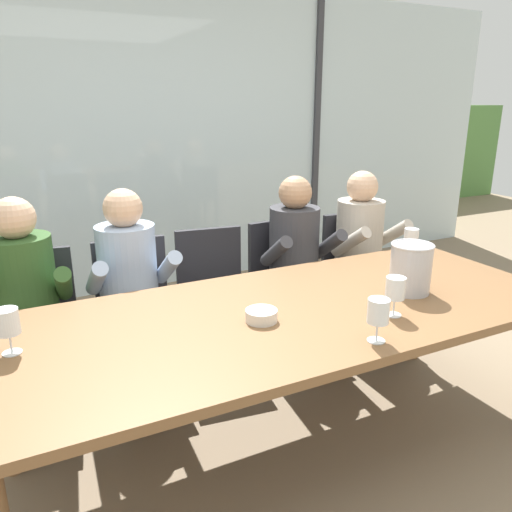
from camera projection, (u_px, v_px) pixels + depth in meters
The scene contains 20 objects.
ground at pixel (213, 359), 3.27m from camera, with size 14.00×14.00×0.00m, color #847056.
window_glass_panel at pixel (141, 143), 4.22m from camera, with size 7.81×0.03×2.60m, color silver.
window_mullion_right at pixel (316, 137), 4.95m from camera, with size 0.06×0.06×2.60m, color #38383D.
hillside_vineyard at pixel (91, 164), 7.01m from camera, with size 13.81×2.40×1.58m, color #568942.
dining_table at pixel (291, 322), 2.22m from camera, with size 2.61×1.06×0.75m.
chair_near_curtain at pixel (36, 320), 2.65m from camera, with size 0.50×0.50×0.88m.
chair_left_of_center at pixel (136, 304), 2.86m from camera, with size 0.46×0.46×0.88m.
chair_center at pixel (214, 289), 3.09m from camera, with size 0.49×0.49×0.88m.
chair_right_of_center at pixel (284, 276), 3.32m from camera, with size 0.47×0.47×0.88m.
chair_near_window_right at pixel (355, 266), 3.52m from camera, with size 0.45×0.45×0.88m.
person_olive_shirt at pixel (25, 301), 2.45m from camera, with size 0.48×0.63×1.20m.
person_pale_blue_shirt at pixel (132, 284), 2.68m from camera, with size 0.47×0.62×1.20m.
person_charcoal_jacket at pixel (300, 258), 3.13m from camera, with size 0.47×0.62×1.20m.
person_beige_jumper at pixel (366, 248), 3.35m from camera, with size 0.49×0.63×1.20m.
ice_bucket_primary at pixel (411, 267), 2.36m from camera, with size 0.20×0.20×0.24m.
tasting_bowl at pixel (261, 315), 2.07m from camera, with size 0.14×0.14×0.05m, color silver.
wine_glass_by_left_taster at pixel (411, 238), 2.90m from camera, with size 0.08×0.08×0.17m.
wine_glass_near_bucket at pixel (8, 324), 1.77m from camera, with size 0.08×0.08×0.17m.
wine_glass_center_pour at pixel (395, 290), 2.10m from camera, with size 0.08×0.08×0.17m.
wine_glass_by_right_taster at pixel (378, 312), 1.87m from camera, with size 0.08×0.08×0.17m.
Camera 1 is at (-1.04, -1.75, 1.63)m, focal length 34.60 mm.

